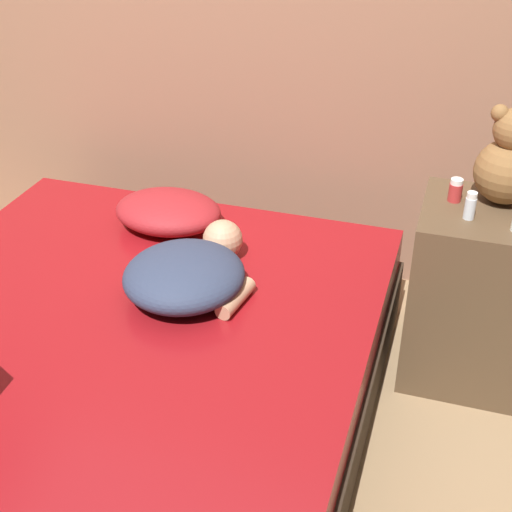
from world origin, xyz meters
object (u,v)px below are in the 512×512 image
Objects in this scene: pillow at (168,211)px; bottle_red at (456,190)px; teddy_bear at (509,162)px; person_lying at (189,272)px; bottle_clear at (470,206)px.

bottle_red is (1.14, -0.00, 0.27)m from pillow.
teddy_bear reaches higher than pillow.
teddy_bear is 4.14× the size of bottle_red.
bottle_red is at bearing -0.23° from pillow.
person_lying is 7.24× the size of bottle_red.
bottle_red is 0.87× the size of bottle_clear.
person_lying is at bearing -155.89° from teddy_bear.
person_lying is 1.75× the size of teddy_bear.
bottle_red is (0.87, 0.42, 0.26)m from person_lying.
bottle_red is at bearing 115.12° from bottle_clear.
bottle_red reaches higher than pillow.
bottle_clear reaches higher than person_lying.
pillow is at bearing -178.06° from teddy_bear.
bottle_red is 0.13m from bottle_clear.
person_lying reaches higher than pillow.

